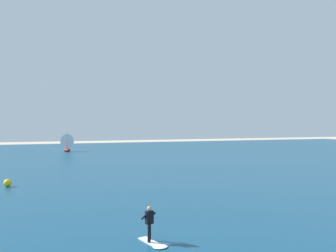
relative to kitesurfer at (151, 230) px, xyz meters
The scene contains 4 objects.
ocean 36.16m from the kitesurfer, 86.46° to the left, with size 160.00×90.00×0.10m, color navy.
kitesurfer is the anchor object (origin of this frame).
sailboat_far_right 56.01m from the kitesurfer, 90.51° to the left, with size 2.82×3.24×3.66m.
marker_buoy 19.67m from the kitesurfer, 112.77° to the left, with size 0.67×0.67×0.67m, color yellow.
Camera 1 is at (-6.99, -0.57, 5.72)m, focal length 39.68 mm.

